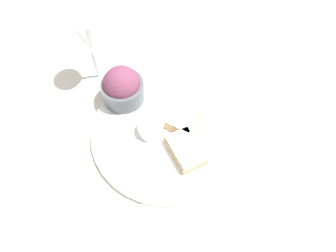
{
  "coord_description": "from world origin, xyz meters",
  "views": [
    {
      "loc": [
        -0.38,
        0.03,
        0.67
      ],
      "look_at": [
        0.0,
        0.0,
        0.03
      ],
      "focal_mm": 35.0,
      "sensor_mm": 36.0,
      "label": 1
    }
  ],
  "objects": [
    {
      "name": "salad_bowl",
      "position": [
        0.1,
        0.1,
        0.05
      ],
      "size": [
        0.1,
        0.1,
        0.1
      ],
      "color": "#4C5156",
      "rests_on": "dinner_plate"
    },
    {
      "name": "cheese_toast_far",
      "position": [
        0.02,
        -0.04,
        0.03
      ],
      "size": [
        0.11,
        0.1,
        0.03
      ],
      "color": "tan",
      "rests_on": "dinner_plate"
    },
    {
      "name": "napkin",
      "position": [
        -0.24,
        0.1,
        0.0
      ],
      "size": [
        0.15,
        0.14,
        0.01
      ],
      "color": "white",
      "rests_on": "ground_plane"
    },
    {
      "name": "ground_plane",
      "position": [
        0.0,
        0.0,
        0.0
      ],
      "size": [
        4.0,
        4.0,
        0.0
      ],
      "primitive_type": "plane",
      "color": "beige"
    },
    {
      "name": "dinner_plate",
      "position": [
        0.0,
        0.0,
        0.01
      ],
      "size": [
        0.36,
        0.36,
        0.01
      ],
      "color": "white",
      "rests_on": "ground_plane"
    },
    {
      "name": "wine_glass",
      "position": [
        0.19,
        0.17,
        0.14
      ],
      "size": [
        0.07,
        0.07,
        0.19
      ],
      "color": "silver",
      "rests_on": "ground_plane"
    },
    {
      "name": "cheese_toast_near",
      "position": [
        -0.06,
        -0.03,
        0.03
      ],
      "size": [
        0.11,
        0.09,
        0.03
      ],
      "color": "tan",
      "rests_on": "dinner_plate"
    },
    {
      "name": "sauce_ramekin",
      "position": [
        0.0,
        0.04,
        0.03
      ],
      "size": [
        0.06,
        0.06,
        0.03
      ],
      "color": "white",
      "rests_on": "dinner_plate"
    }
  ]
}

